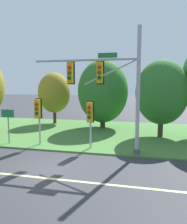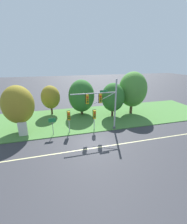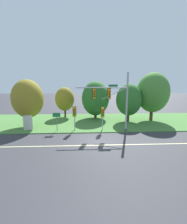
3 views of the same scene
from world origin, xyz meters
The scene contains 10 objects.
ground_plane centered at (0.00, 0.00, 0.00)m, with size 160.00×160.00×0.00m, color #333338.
lane_stripe centered at (0.00, -1.20, 0.00)m, with size 36.00×0.16×0.01m, color beige.
grass_verge centered at (0.00, 8.25, 0.05)m, with size 48.00×11.50×0.10m, color #477A38.
traffic_signal_mast centered at (2.42, 2.84, 4.22)m, with size 6.36×0.49×7.18m.
pedestrian_signal_near_kerb centered at (1.20, 3.28, 2.25)m, with size 0.46×0.55×2.99m.
pedestrian_signal_further_along centered at (-2.35, 3.40, 2.34)m, with size 0.46×0.55×3.10m.
route_sign_post centered at (-4.55, 3.33, 1.72)m, with size 0.95×0.08×2.37m.
tree_left_of_mast centered at (-4.64, 11.49, 3.29)m, with size 3.31×3.31×5.27m.
tree_behind_signpost centered at (0.71, 10.20, 3.49)m, with size 4.60×4.60×6.27m.
tree_mid_verge centered at (5.71, 7.68, 3.51)m, with size 3.92×3.92×5.87m.
Camera 1 is at (4.42, -9.62, 4.03)m, focal length 35.00 mm.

